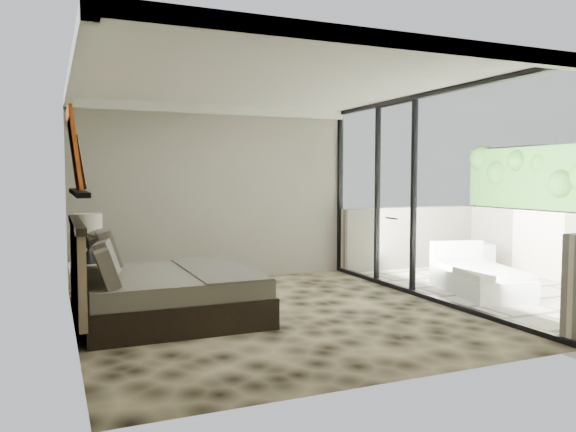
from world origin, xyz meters
name	(u,v)px	position (x,y,z in m)	size (l,w,h in m)	color
floor	(273,314)	(0.00, 0.00, 0.00)	(5.00, 5.00, 0.00)	black
ceiling	(272,82)	(0.00, 0.00, 2.79)	(4.50, 5.00, 0.02)	silver
back_wall	(216,193)	(0.00, 2.49, 1.40)	(4.50, 0.02, 2.80)	gray
left_wall	(73,202)	(-2.24, 0.00, 1.40)	(0.02, 5.00, 2.80)	gray
glass_wall	(427,196)	(2.25, 0.00, 1.40)	(0.08, 5.00, 2.80)	white
terrace_slab	(509,294)	(3.75, 0.00, -0.06)	(3.00, 5.00, 0.12)	beige
parapet_far	(576,248)	(5.10, 0.00, 0.55)	(0.30, 5.00, 1.10)	beige
picture_ledge	(78,192)	(-2.18, 0.10, 1.50)	(0.12, 2.20, 0.05)	black
bed	(161,291)	(-1.29, 0.26, 0.34)	(2.05, 1.99, 1.13)	black
nightstand	(92,283)	(-1.98, 1.50, 0.27)	(0.54, 0.54, 0.54)	black
table_lamp	(88,232)	(-2.01, 1.55, 0.94)	(0.36, 0.36, 0.66)	black
abstract_canvas	(74,149)	(-2.19, 0.48, 1.97)	(0.04, 0.90, 0.90)	#A3340E
framed_print	(79,163)	(-2.14, 0.52, 1.82)	(0.03, 0.50, 0.60)	black
ottoman	(476,258)	(4.36, 1.40, 0.25)	(0.50, 0.50, 0.50)	silver
lounger	(478,278)	(3.23, 0.07, 0.20)	(1.24, 1.84, 0.66)	white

